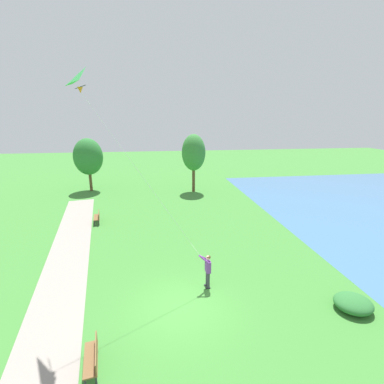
# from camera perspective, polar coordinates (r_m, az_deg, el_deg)

# --- Properties ---
(ground_plane) EXTENTS (120.00, 120.00, 0.00)m
(ground_plane) POSITION_cam_1_polar(r_m,az_deg,el_deg) (13.16, -2.36, -23.09)
(ground_plane) COLOR #3D7F33
(walkway_path) EXTENTS (7.87, 31.94, 0.02)m
(walkway_path) POSITION_cam_1_polar(r_m,az_deg,el_deg) (15.48, -25.92, -18.23)
(walkway_path) COLOR gray
(walkway_path) RESTS_ON ground
(person_kite_flyer) EXTENTS (0.62, 0.52, 1.83)m
(person_kite_flyer) POSITION_cam_1_polar(r_m,az_deg,el_deg) (13.84, 3.26, -15.71)
(person_kite_flyer) COLOR #232328
(person_kite_flyer) RESTS_ON ground
(flying_kite) EXTENTS (5.07, 1.70, 8.19)m
(flying_kite) POSITION_cam_1_polar(r_m,az_deg,el_deg) (11.71, -21.07, 20.75)
(flying_kite) COLOR green
(park_bench_near_walkway) EXTENTS (0.69, 1.55, 0.88)m
(park_bench_near_walkway) POSITION_cam_1_polar(r_m,az_deg,el_deg) (11.04, -20.09, -29.71)
(park_bench_near_walkway) COLOR brown
(park_bench_near_walkway) RESTS_ON ground
(park_bench_far_walkway) EXTENTS (0.69, 1.55, 0.88)m
(park_bench_far_walkway) POSITION_cam_1_polar(r_m,az_deg,el_deg) (23.23, -19.23, -4.87)
(park_bench_far_walkway) COLOR brown
(park_bench_far_walkway) RESTS_ON ground
(tree_behind_path) EXTENTS (3.21, 3.21, 6.02)m
(tree_behind_path) POSITION_cam_1_polar(r_m,az_deg,el_deg) (33.02, -20.96, 6.91)
(tree_behind_path) COLOR brown
(tree_behind_path) RESTS_ON ground
(tree_lakeside_near) EXTENTS (2.62, 2.92, 6.49)m
(tree_lakeside_near) POSITION_cam_1_polar(r_m,az_deg,el_deg) (30.42, 0.34, 8.23)
(tree_lakeside_near) COLOR brown
(tree_lakeside_near) RESTS_ON ground
(lakeside_shrub) EXTENTS (1.63, 1.52, 0.62)m
(lakeside_shrub) POSITION_cam_1_polar(r_m,az_deg,el_deg) (14.70, 30.74, -19.43)
(lakeside_shrub) COLOR #2D7033
(lakeside_shrub) RESTS_ON ground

